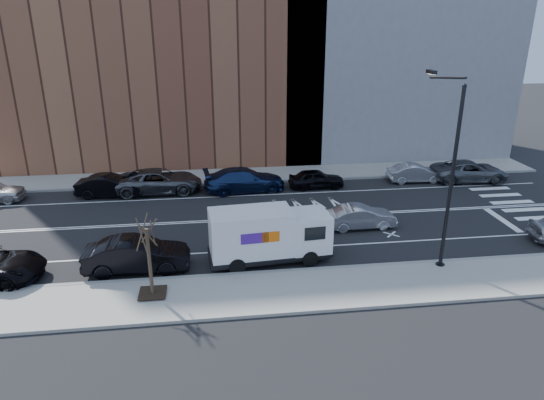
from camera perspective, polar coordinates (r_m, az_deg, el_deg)
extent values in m
plane|color=black|center=(30.35, 1.01, -2.10)|extent=(120.00, 120.00, 0.00)
cube|color=gray|center=(22.57, 4.29, -10.49)|extent=(44.00, 3.60, 0.15)
cube|color=gray|center=(38.53, -0.88, 3.02)|extent=(44.00, 3.60, 0.15)
cube|color=gray|center=(24.09, 3.43, -8.29)|extent=(44.00, 0.25, 0.17)
cube|color=gray|center=(36.83, -0.56, 2.20)|extent=(44.00, 0.25, 0.17)
cube|color=brown|center=(43.48, -13.22, 19.16)|extent=(26.00, 10.00, 22.00)
cube|color=slate|center=(46.22, 14.07, 21.63)|extent=(20.00, 10.00, 26.00)
cylinder|color=black|center=(24.24, 20.35, 1.97)|extent=(0.18, 0.18, 9.00)
cylinder|color=black|center=(25.89, 19.15, -7.29)|extent=(0.44, 0.44, 0.20)
sphere|color=black|center=(23.31, 21.72, 12.39)|extent=(0.20, 0.20, 0.20)
cylinder|color=black|center=(24.78, 19.90, 13.38)|extent=(0.11, 3.49, 0.48)
cube|color=black|center=(26.30, 18.26, 14.13)|extent=(0.25, 0.80, 0.18)
cube|color=#FFF2CC|center=(26.30, 18.23, 13.92)|extent=(0.18, 0.55, 0.03)
cube|color=black|center=(22.64, -13.87, -10.54)|extent=(1.20, 1.20, 0.04)
cylinder|color=#382B1E|center=(21.91, -14.20, -7.12)|extent=(0.16, 0.16, 3.20)
cylinder|color=#382B1E|center=(21.28, -13.86, -3.76)|extent=(0.06, 0.80, 1.44)
cylinder|color=#382B1E|center=(21.52, -14.26, -3.52)|extent=(0.81, 0.31, 1.19)
cylinder|color=#382B1E|center=(21.47, -15.02, -3.64)|extent=(0.58, 0.76, 1.50)
cylinder|color=#382B1E|center=(21.21, -15.12, -3.97)|extent=(0.47, 0.61, 1.37)
cylinder|color=#382B1E|center=(21.09, -14.39, -4.04)|extent=(0.72, 0.29, 1.13)
cube|color=black|center=(24.95, -0.45, -6.26)|extent=(6.18, 2.55, 0.29)
cube|color=silver|center=(24.97, 4.36, -3.58)|extent=(2.11, 2.25, 1.94)
cube|color=black|center=(25.14, 6.55, -2.77)|extent=(0.21, 1.80, 0.92)
cube|color=black|center=(23.93, 5.09, -3.96)|extent=(1.07, 0.13, 0.68)
cube|color=black|center=(25.79, 3.72, -2.05)|extent=(1.07, 0.13, 0.68)
cube|color=black|center=(25.65, 6.35, -5.37)|extent=(0.31, 1.95, 0.34)
cube|color=silver|center=(24.26, -2.49, -3.79)|extent=(4.25, 2.48, 2.23)
cube|color=#47198C|center=(23.22, -2.03, -4.55)|extent=(1.36, 0.13, 0.53)
cube|color=orange|center=(23.36, -0.15, -4.38)|extent=(0.87, 0.09, 0.53)
cube|color=#47198C|center=(25.18, -2.92, -2.49)|extent=(1.36, 0.13, 0.53)
cube|color=orange|center=(25.31, -1.18, -2.34)|extent=(0.87, 0.09, 0.53)
cylinder|color=black|center=(24.56, 4.49, -6.87)|extent=(0.84, 0.34, 0.82)
cylinder|color=black|center=(26.23, 3.29, -4.96)|extent=(0.84, 0.34, 0.82)
cylinder|color=black|center=(23.85, -4.12, -7.74)|extent=(0.84, 0.34, 0.82)
cylinder|color=black|center=(25.57, -4.76, -5.71)|extent=(0.84, 0.34, 0.82)
imported|color=black|center=(35.57, -18.47, 1.59)|extent=(4.79, 2.08, 1.53)
imported|color=#4B4C52|center=(35.46, -13.15, 2.19)|extent=(6.10, 2.92, 1.68)
imported|color=navy|center=(34.88, -3.27, 2.40)|extent=(5.97, 2.88, 1.68)
imported|color=black|center=(35.67, 5.24, 2.51)|extent=(4.07, 1.72, 1.38)
imported|color=#A6A5AA|center=(38.41, 16.52, 3.06)|extent=(4.24, 1.62, 1.38)
imported|color=#515459|center=(39.95, 22.22, 3.17)|extent=(5.86, 3.07, 1.57)
imported|color=#A9A8AD|center=(29.18, 10.38, -1.96)|extent=(4.21, 1.60, 1.37)
imported|color=black|center=(24.78, -15.60, -6.25)|extent=(5.09, 1.79, 1.67)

